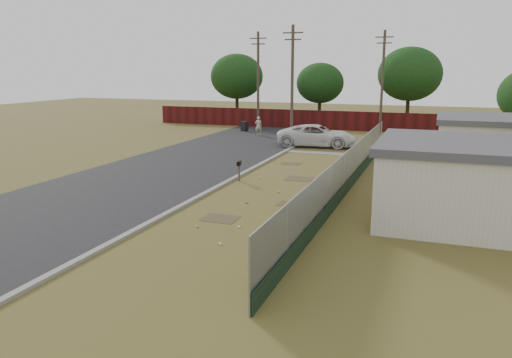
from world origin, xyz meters
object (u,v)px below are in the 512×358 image
at_px(fire_hydrant, 265,262).
at_px(pickup_truck, 317,136).
at_px(mailbox, 239,165).
at_px(trash_bin, 245,126).
at_px(pedestrian, 258,126).

distance_m(fire_hydrant, pickup_truck, 24.38).
height_order(mailbox, trash_bin, mailbox).
bearing_deg(trash_bin, pickup_truck, -38.56).
distance_m(pickup_truck, pedestrian, 7.61).
bearing_deg(pedestrian, pickup_truck, 125.80).
height_order(mailbox, pedestrian, pedestrian).
bearing_deg(fire_hydrant, pickup_truck, 99.87).
relative_size(pickup_truck, pedestrian, 3.56).
relative_size(pickup_truck, trash_bin, 6.56).
xyz_separation_m(fire_hydrant, trash_bin, (-12.71, 30.82, 0.03)).
relative_size(fire_hydrant, pedestrian, 0.56).
xyz_separation_m(fire_hydrant, pickup_truck, (-4.18, 24.02, 0.38)).
distance_m(mailbox, trash_bin, 21.09).
relative_size(mailbox, pickup_truck, 0.18).
bearing_deg(pickup_truck, mailbox, 169.60).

